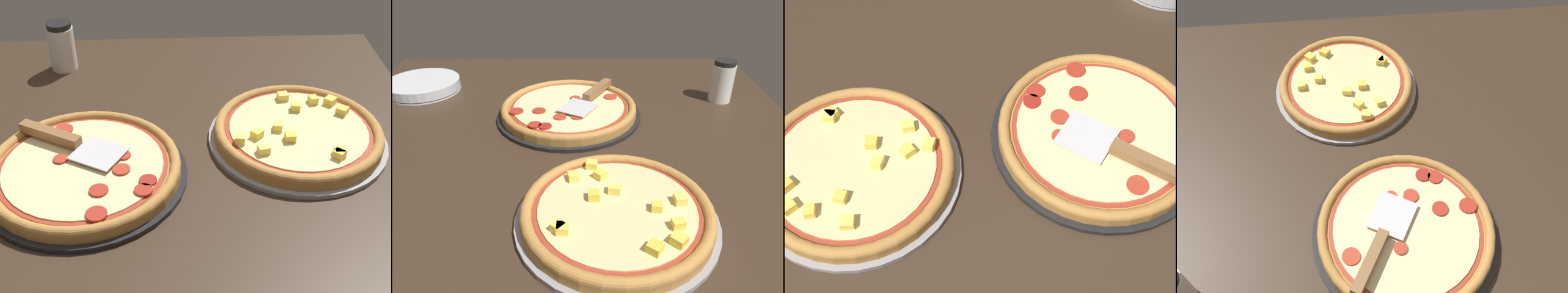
# 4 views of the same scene
# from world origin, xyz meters

# --- Properties ---
(ground_plane) EXTENTS (1.25, 1.20, 0.04)m
(ground_plane) POSITION_xyz_m (0.00, 0.00, -0.02)
(ground_plane) COLOR #38281C
(pizza_pan_front) EXTENTS (0.39, 0.39, 0.01)m
(pizza_pan_front) POSITION_xyz_m (-0.02, -0.11, 0.01)
(pizza_pan_front) COLOR black
(pizza_pan_front) RESTS_ON ground_plane
(pizza_front) EXTENTS (0.37, 0.37, 0.03)m
(pizza_front) POSITION_xyz_m (-0.02, -0.11, 0.02)
(pizza_front) COLOR #B77F3D
(pizza_front) RESTS_ON pizza_pan_front
(pizza_pan_back) EXTENTS (0.36, 0.36, 0.01)m
(pizza_pan_back) POSITION_xyz_m (-0.12, 0.31, 0.01)
(pizza_pan_back) COLOR #939399
(pizza_pan_back) RESTS_ON ground_plane
(pizza_back) EXTENTS (0.34, 0.34, 0.04)m
(pizza_back) POSITION_xyz_m (-0.12, 0.31, 0.03)
(pizza_back) COLOR #B77F3D
(pizza_back) RESTS_ON pizza_pan_back
(serving_spatula) EXTENTS (0.16, 0.22, 0.02)m
(serving_spatula) POSITION_xyz_m (-0.09, -0.16, 0.05)
(serving_spatula) COLOR silver
(serving_spatula) RESTS_ON pizza_front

